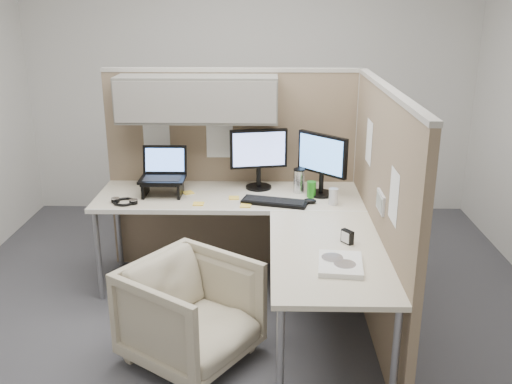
{
  "coord_description": "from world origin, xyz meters",
  "views": [
    {
      "loc": [
        0.18,
        -3.52,
        2.12
      ],
      "look_at": [
        0.1,
        0.25,
        0.85
      ],
      "focal_mm": 40.0,
      "sensor_mm": 36.0,
      "label": 1
    }
  ],
  "objects_px": {
    "office_chair": "(191,308)",
    "keyboard": "(275,202)",
    "monitor_left": "(259,154)",
    "desk": "(259,220)"
  },
  "relations": [
    {
      "from": "desk",
      "to": "monitor_left",
      "type": "relative_size",
      "value": 4.29
    },
    {
      "from": "office_chair",
      "to": "desk",
      "type": "bearing_deg",
      "value": 0.84
    },
    {
      "from": "desk",
      "to": "monitor_left",
      "type": "height_order",
      "value": "monitor_left"
    },
    {
      "from": "office_chair",
      "to": "keyboard",
      "type": "height_order",
      "value": "keyboard"
    },
    {
      "from": "monitor_left",
      "to": "keyboard",
      "type": "height_order",
      "value": "monitor_left"
    },
    {
      "from": "monitor_left",
      "to": "office_chair",
      "type": "bearing_deg",
      "value": -119.36
    },
    {
      "from": "desk",
      "to": "keyboard",
      "type": "bearing_deg",
      "value": 64.16
    },
    {
      "from": "keyboard",
      "to": "monitor_left",
      "type": "bearing_deg",
      "value": 123.62
    },
    {
      "from": "desk",
      "to": "keyboard",
      "type": "xyz_separation_m",
      "value": [
        0.11,
        0.22,
        0.05
      ]
    },
    {
      "from": "office_chair",
      "to": "monitor_left",
      "type": "distance_m",
      "value": 1.4
    }
  ]
}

